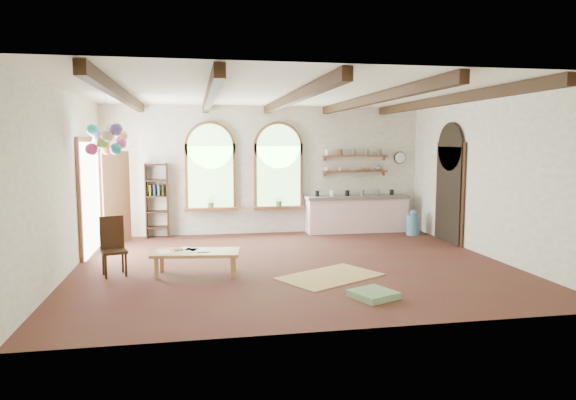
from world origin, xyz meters
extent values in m
plane|color=#4C2C1F|center=(0.00, 0.00, 0.00)|extent=(8.00, 8.00, 0.00)
cube|color=brown|center=(-1.40, 3.44, 1.45)|extent=(1.24, 0.08, 1.64)
cylinder|color=brown|center=(-1.40, 3.44, 2.20)|extent=(1.24, 0.08, 1.24)
cube|color=#8BCA79|center=(-1.40, 3.40, 1.45)|extent=(1.10, 0.04, 1.50)
cube|color=brown|center=(-1.40, 3.35, 0.66)|extent=(1.30, 0.28, 0.08)
cube|color=brown|center=(0.30, 3.44, 1.45)|extent=(1.24, 0.08, 1.64)
cylinder|color=brown|center=(0.30, 3.44, 2.20)|extent=(1.24, 0.08, 1.24)
cube|color=#8BCA79|center=(0.30, 3.40, 1.45)|extent=(1.10, 0.04, 1.50)
cube|color=brown|center=(0.30, 3.35, 0.66)|extent=(1.30, 0.28, 0.08)
cube|color=brown|center=(-3.95, 1.80, 1.15)|extent=(0.10, 1.90, 2.50)
cube|color=black|center=(3.95, 1.50, 1.10)|extent=(0.10, 1.30, 2.40)
cube|color=white|center=(2.30, 3.20, 0.43)|extent=(2.60, 0.55, 0.86)
cube|color=slate|center=(2.30, 3.20, 0.90)|extent=(2.68, 0.62, 0.08)
cube|color=brown|center=(2.30, 3.38, 1.55)|extent=(1.70, 0.24, 0.04)
cube|color=brown|center=(2.30, 3.38, 1.95)|extent=(1.70, 0.24, 0.04)
cylinder|color=black|center=(3.55, 3.45, 1.90)|extent=(0.32, 0.04, 0.32)
cube|color=#331F10|center=(-2.95, 3.32, 0.90)|extent=(0.03, 0.32, 1.80)
cube|color=#331F10|center=(-2.45, 3.32, 0.90)|extent=(0.03, 0.32, 1.80)
cube|color=tan|center=(-1.80, -0.49, 0.40)|extent=(1.56, 0.87, 0.05)
cube|color=tan|center=(-2.46, -0.64, 0.19)|extent=(0.07, 0.07, 0.37)
cube|color=tan|center=(-1.20, -0.81, 0.19)|extent=(0.07, 0.07, 0.37)
cube|color=tan|center=(-2.40, -0.16, 0.19)|extent=(0.07, 0.07, 0.37)
cube|color=tan|center=(-1.14, -0.33, 0.19)|extent=(0.07, 0.07, 0.37)
cube|color=#331F10|center=(-3.19, -0.27, 0.42)|extent=(0.50, 0.50, 0.05)
cube|color=#331F10|center=(-3.24, -0.10, 0.72)|extent=(0.40, 0.15, 0.60)
cube|color=tan|center=(0.45, -1.04, 0.01)|extent=(1.99, 1.74, 0.02)
cube|color=#6B8D61|center=(0.77, -2.30, 0.05)|extent=(0.76, 0.76, 0.10)
cylinder|color=#5086AC|center=(3.54, 2.50, 0.25)|extent=(0.33, 0.33, 0.50)
sphere|color=#5086AC|center=(3.54, 2.50, 0.55)|extent=(0.18, 0.18, 0.18)
cylinder|color=#5086AC|center=(3.30, 3.20, 0.21)|extent=(0.28, 0.28, 0.42)
sphere|color=#5086AC|center=(3.30, 3.20, 0.47)|extent=(0.15, 0.15, 0.15)
cylinder|color=white|center=(-3.40, 0.80, 2.78)|extent=(0.01, 0.01, 0.85)
sphere|color=teal|center=(-3.24, 0.74, 2.17)|extent=(0.23, 0.23, 0.23)
sphere|color=#FF54AE|center=(-3.16, 0.85, 2.29)|extent=(0.23, 0.23, 0.23)
sphere|color=yellow|center=(-3.16, 1.01, 2.41)|extent=(0.23, 0.23, 0.23)
sphere|color=silver|center=(-3.34, 0.96, 2.53)|extent=(0.23, 0.23, 0.23)
sphere|color=#F55526|center=(-3.45, 1.04, 2.17)|extent=(0.23, 0.23, 0.23)
sphere|color=#4AAE74|center=(-3.61, 1.04, 2.29)|extent=(0.23, 0.23, 0.23)
sphere|color=#E76DE0|center=(-3.56, 0.86, 2.41)|extent=(0.23, 0.23, 0.23)
sphere|color=#35E5E2|center=(-3.64, 0.75, 2.53)|extent=(0.23, 0.23, 0.23)
sphere|color=#D93091|center=(-3.64, 0.59, 2.17)|extent=(0.23, 0.23, 0.23)
sphere|color=#8ED049|center=(-3.46, 0.64, 2.29)|extent=(0.23, 0.23, 0.23)
sphere|color=beige|center=(-3.35, 0.56, 2.41)|extent=(0.23, 0.23, 0.23)
sphere|color=#614DB5|center=(-3.19, 0.56, 2.53)|extent=(0.23, 0.23, 0.23)
imported|color=olive|center=(-2.18, -0.30, 0.43)|extent=(0.19, 0.25, 0.02)
cube|color=black|center=(-1.68, -0.48, 0.43)|extent=(0.22, 0.30, 0.01)
imported|color=#598C4C|center=(-1.40, 3.32, 0.85)|extent=(0.27, 0.23, 0.30)
imported|color=#598C4C|center=(0.30, 3.32, 0.85)|extent=(0.27, 0.23, 0.30)
imported|color=white|center=(1.55, 3.38, 1.62)|extent=(0.12, 0.10, 0.10)
imported|color=beige|center=(1.90, 3.38, 1.62)|extent=(0.10, 0.10, 0.09)
imported|color=beige|center=(2.25, 3.38, 1.60)|extent=(0.22, 0.22, 0.05)
imported|color=#8C664C|center=(2.60, 3.38, 1.60)|extent=(0.20, 0.20, 0.06)
imported|color=slate|center=(2.95, 3.38, 1.67)|extent=(0.18, 0.18, 0.19)
camera|label=1|loc=(-1.82, -9.35, 2.28)|focal=32.00mm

